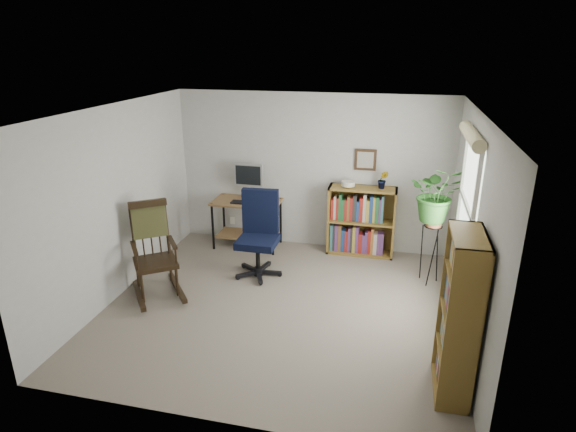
% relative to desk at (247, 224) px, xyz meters
% --- Properties ---
extents(floor, '(4.20, 4.00, 0.00)m').
position_rel_desk_xyz_m(floor, '(0.97, -1.70, -0.38)').
color(floor, gray).
rests_on(floor, ground).
extents(ceiling, '(4.20, 4.00, 0.00)m').
position_rel_desk_xyz_m(ceiling, '(0.97, -1.70, 2.02)').
color(ceiling, silver).
rests_on(ceiling, ground).
extents(wall_back, '(4.20, 0.00, 2.40)m').
position_rel_desk_xyz_m(wall_back, '(0.97, 0.30, 0.82)').
color(wall_back, '#B5B5B0').
rests_on(wall_back, ground).
extents(wall_front, '(4.20, 0.00, 2.40)m').
position_rel_desk_xyz_m(wall_front, '(0.97, -3.70, 0.82)').
color(wall_front, '#B5B5B0').
rests_on(wall_front, ground).
extents(wall_left, '(0.00, 4.00, 2.40)m').
position_rel_desk_xyz_m(wall_left, '(-1.13, -1.70, 0.82)').
color(wall_left, '#B5B5B0').
rests_on(wall_left, ground).
extents(wall_right, '(0.00, 4.00, 2.40)m').
position_rel_desk_xyz_m(wall_right, '(3.07, -1.70, 0.82)').
color(wall_right, '#B5B5B0').
rests_on(wall_right, ground).
extents(window, '(0.12, 1.20, 1.50)m').
position_rel_desk_xyz_m(window, '(3.03, -1.40, 1.02)').
color(window, silver).
rests_on(window, wall_right).
extents(desk, '(1.05, 0.58, 0.76)m').
position_rel_desk_xyz_m(desk, '(0.00, 0.00, 0.00)').
color(desk, olive).
rests_on(desk, floor).
extents(monitor, '(0.46, 0.16, 0.56)m').
position_rel_desk_xyz_m(monitor, '(0.00, 0.14, 0.66)').
color(monitor, '#B2B3B7').
rests_on(monitor, desk).
extents(keyboard, '(0.40, 0.15, 0.02)m').
position_rel_desk_xyz_m(keyboard, '(0.00, -0.12, 0.39)').
color(keyboard, black).
rests_on(keyboard, desk).
extents(office_chair, '(0.71, 0.71, 1.21)m').
position_rel_desk_xyz_m(office_chair, '(0.46, -0.95, 0.23)').
color(office_chair, black).
rests_on(office_chair, floor).
extents(rocking_chair, '(1.15, 1.24, 1.24)m').
position_rel_desk_xyz_m(rocking_chair, '(-0.65, -1.77, 0.24)').
color(rocking_chair, black).
rests_on(rocking_chair, floor).
extents(low_bookshelf, '(1.00, 0.33, 1.06)m').
position_rel_desk_xyz_m(low_bookshelf, '(1.78, 0.12, 0.15)').
color(low_bookshelf, olive).
rests_on(low_bookshelf, floor).
extents(tall_bookshelf, '(0.30, 0.69, 1.58)m').
position_rel_desk_xyz_m(tall_bookshelf, '(2.89, -2.79, 0.41)').
color(tall_bookshelf, olive).
rests_on(tall_bookshelf, floor).
extents(plant_stand, '(0.31, 0.31, 0.96)m').
position_rel_desk_xyz_m(plant_stand, '(2.77, -0.61, 0.10)').
color(plant_stand, black).
rests_on(plant_stand, floor).
extents(spider_plant, '(1.69, 1.88, 1.46)m').
position_rel_desk_xyz_m(spider_plant, '(2.77, -0.61, 1.24)').
color(spider_plant, '#275C20').
rests_on(spider_plant, plant_stand).
extents(potted_plant_small, '(0.13, 0.24, 0.11)m').
position_rel_desk_xyz_m(potted_plant_small, '(2.06, 0.13, 0.74)').
color(potted_plant_small, '#275C20').
rests_on(potted_plant_small, low_bookshelf).
extents(framed_picture, '(0.32, 0.04, 0.32)m').
position_rel_desk_xyz_m(framed_picture, '(1.78, 0.27, 1.06)').
color(framed_picture, black).
rests_on(framed_picture, wall_back).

